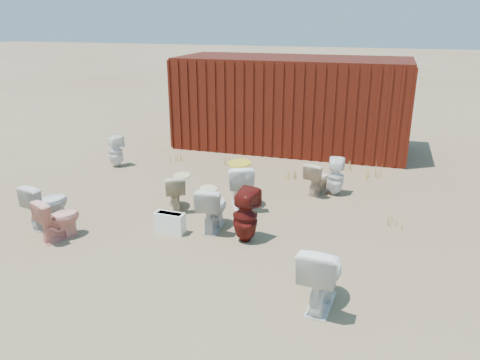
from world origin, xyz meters
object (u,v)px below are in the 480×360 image
(toilet_back_beige_right, at_px, (318,178))
(toilet_back_yellowlid, at_px, (240,185))
(toilet_front_e, at_px, (322,274))
(toilet_front_maroon, at_px, (245,216))
(toilet_back_a, at_px, (115,151))
(toilet_front_pink, at_px, (59,218))
(toilet_back_beige_left, at_px, (175,192))
(loose_tank, at_px, (170,223))
(shipping_container, at_px, (291,103))
(toilet_back_e, at_px, (335,177))
(toilet_front_a, at_px, (47,204))
(toilet_front_c, at_px, (213,207))

(toilet_back_beige_right, bearing_deg, toilet_back_yellowlid, 59.88)
(toilet_back_beige_right, bearing_deg, toilet_front_e, 118.60)
(toilet_front_maroon, xyz_separation_m, toilet_back_a, (-4.09, 2.84, -0.06))
(toilet_front_pink, relative_size, toilet_back_a, 0.92)
(toilet_back_beige_left, bearing_deg, loose_tank, 80.96)
(shipping_container, distance_m, toilet_back_beige_left, 5.20)
(toilet_back_beige_left, relative_size, loose_tank, 1.35)
(toilet_front_pink, bearing_deg, loose_tank, -131.67)
(toilet_back_yellowlid, distance_m, toilet_back_e, 2.02)
(toilet_back_beige_left, distance_m, toilet_back_e, 3.21)
(toilet_back_a, distance_m, toilet_back_yellowlid, 3.87)
(toilet_front_e, bearing_deg, toilet_front_pink, -3.49)
(toilet_front_a, xyz_separation_m, toilet_back_beige_right, (4.19, 2.89, -0.05))
(shipping_container, bearing_deg, toilet_back_a, -139.80)
(toilet_front_c, xyz_separation_m, toilet_back_e, (1.77, 2.24, -0.01))
(shipping_container, height_order, toilet_front_maroon, shipping_container)
(toilet_back_yellowlid, bearing_deg, loose_tank, 38.08)
(toilet_back_beige_left, bearing_deg, toilet_back_yellowlid, 173.20)
(toilet_back_a, height_order, toilet_back_beige_right, toilet_back_a)
(toilet_back_beige_left, bearing_deg, toilet_front_e, 113.59)
(toilet_front_c, height_order, loose_tank, toilet_front_c)
(toilet_back_beige_right, xyz_separation_m, toilet_back_yellowlid, (-1.31, -1.11, 0.09))
(toilet_front_pink, distance_m, toilet_front_c, 2.48)
(loose_tank, bearing_deg, toilet_back_a, 136.42)
(toilet_back_beige_right, xyz_separation_m, loose_tank, (-2.06, -2.55, -0.16))
(toilet_back_a, bearing_deg, toilet_front_maroon, 173.44)
(toilet_back_a, xyz_separation_m, toilet_back_beige_left, (2.45, -1.96, -0.04))
(shipping_container, xyz_separation_m, loose_tank, (-0.78, -5.97, -1.02))
(toilet_front_maroon, height_order, loose_tank, toilet_front_maroon)
(shipping_container, height_order, toilet_back_beige_right, shipping_container)
(toilet_front_pink, height_order, toilet_back_a, toilet_back_a)
(toilet_back_a, xyz_separation_m, toilet_back_yellowlid, (3.57, -1.49, 0.04))
(shipping_container, height_order, toilet_back_beige_left, shipping_container)
(toilet_front_a, height_order, toilet_back_a, toilet_front_a)
(toilet_front_pink, height_order, toilet_front_e, toilet_front_e)
(toilet_back_e, xyz_separation_m, loose_tank, (-2.39, -2.61, -0.20))
(shipping_container, bearing_deg, toilet_front_maroon, -85.19)
(toilet_front_maroon, height_order, toilet_back_beige_right, toilet_front_maroon)
(shipping_container, relative_size, toilet_front_pink, 8.65)
(toilet_back_e, bearing_deg, shipping_container, -64.72)
(toilet_back_yellowlid, bearing_deg, toilet_back_e, -168.70)
(toilet_front_c, bearing_deg, shipping_container, -95.52)
(toilet_front_e, height_order, toilet_back_a, toilet_front_e)
(toilet_back_yellowlid, bearing_deg, toilet_front_pink, 18.16)
(loose_tank, bearing_deg, toilet_front_c, 33.44)
(shipping_container, relative_size, toilet_back_beige_right, 8.97)
(toilet_front_a, xyz_separation_m, toilet_back_e, (4.52, 2.95, -0.01))
(toilet_front_e, xyz_separation_m, toilet_back_beige_left, (-3.04, 2.29, -0.09))
(toilet_back_beige_left, relative_size, toilet_back_e, 0.89)
(toilet_front_a, relative_size, toilet_front_pink, 1.11)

